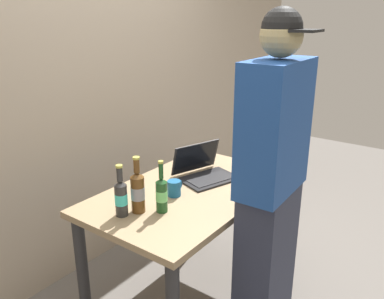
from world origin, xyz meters
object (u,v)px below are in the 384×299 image
Objects in this scene: laptop at (204,171)px; person_figure at (270,193)px; beer_bottle_amber at (121,197)px; beer_bottle_brown at (162,194)px; beer_bottle_green at (138,191)px; coffee_mug at (174,188)px.

laptop is 0.23× the size of person_figure.
beer_bottle_brown is (0.16, -0.14, -0.00)m from beer_bottle_amber.
person_figure is (0.35, -0.60, 0.02)m from beer_bottle_green.
beer_bottle_green is at bearing 173.35° from coffee_mug.
coffee_mug is at bearing -177.36° from laptop.
beer_bottle_brown is at bearing -52.87° from beer_bottle_green.
person_figure is 16.18× the size of coffee_mug.
beer_bottle_brown reaches higher than laptop.
laptop is at bearing 9.17° from beer_bottle_brown.
beer_bottle_brown is at bearing 118.93° from person_figure.
laptop reaches higher than coffee_mug.
beer_bottle_brown is (-0.52, -0.08, 0.06)m from laptop.
person_figure is 0.58m from coffee_mug.
coffee_mug is (-0.33, -0.02, 0.00)m from laptop.
beer_bottle_brown is at bearing -41.79° from beer_bottle_amber.
person_figure reaches higher than beer_bottle_green.
person_figure reaches higher than beer_bottle_brown.
beer_bottle_brown reaches higher than coffee_mug.
person_figure reaches higher than coffee_mug.
laptop is at bearing 66.96° from person_figure.
beer_bottle_brown reaches higher than beer_bottle_amber.
beer_bottle_green is 0.09m from beer_bottle_amber.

